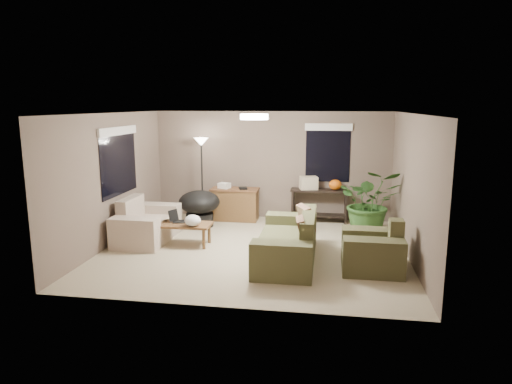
% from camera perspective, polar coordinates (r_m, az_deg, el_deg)
% --- Properties ---
extents(room_shell, '(5.50, 5.50, 5.50)m').
position_cam_1_polar(room_shell, '(8.26, -0.22, 1.10)').
color(room_shell, tan).
rests_on(room_shell, ground).
extents(main_sofa, '(0.95, 2.20, 0.85)m').
position_cam_1_polar(main_sofa, '(7.91, 4.19, -6.49)').
color(main_sofa, '#505130').
rests_on(main_sofa, ground).
extents(throw_pillows, '(0.40, 1.39, 0.47)m').
position_cam_1_polar(throw_pillows, '(7.80, 6.09, -4.06)').
color(throw_pillows, '#8C7251').
rests_on(throw_pillows, main_sofa).
extents(loveseat, '(0.90, 1.60, 0.85)m').
position_cam_1_polar(loveseat, '(9.32, -13.61, -4.07)').
color(loveseat, beige).
rests_on(loveseat, ground).
extents(armchair, '(0.95, 1.00, 0.85)m').
position_cam_1_polar(armchair, '(7.72, 14.40, -7.25)').
color(armchair, '#4F4E2F').
rests_on(armchair, ground).
extents(coffee_table, '(1.00, 0.55, 0.42)m').
position_cam_1_polar(coffee_table, '(8.83, -8.86, -4.31)').
color(coffee_table, brown).
rests_on(coffee_table, ground).
extents(laptop, '(0.43, 0.32, 0.24)m').
position_cam_1_polar(laptop, '(8.95, -9.71, -3.33)').
color(laptop, black).
rests_on(laptop, coffee_table).
extents(plastic_bag, '(0.35, 0.32, 0.21)m').
position_cam_1_polar(plastic_bag, '(8.59, -7.92, -3.54)').
color(plastic_bag, white).
rests_on(plastic_bag, coffee_table).
extents(desk, '(1.10, 0.50, 0.75)m').
position_cam_1_polar(desk, '(10.58, -2.64, -1.53)').
color(desk, brown).
rests_on(desk, ground).
extents(desk_papers, '(0.72, 0.32, 0.12)m').
position_cam_1_polar(desk_papers, '(10.52, -3.50, 0.74)').
color(desk_papers, silver).
rests_on(desk_papers, desk).
extents(console_table, '(1.30, 0.40, 0.75)m').
position_cam_1_polar(console_table, '(10.53, 7.89, -1.35)').
color(console_table, black).
rests_on(console_table, ground).
extents(pumpkin, '(0.33, 0.33, 0.24)m').
position_cam_1_polar(pumpkin, '(10.45, 9.87, 0.90)').
color(pumpkin, orange).
rests_on(pumpkin, console_table).
extents(cardboard_box, '(0.45, 0.38, 0.29)m').
position_cam_1_polar(cardboard_box, '(10.45, 6.59, 1.14)').
color(cardboard_box, beige).
rests_on(cardboard_box, console_table).
extents(papasan_chair, '(1.14, 1.14, 0.80)m').
position_cam_1_polar(papasan_chair, '(10.09, -7.09, -1.71)').
color(papasan_chair, black).
rests_on(papasan_chair, ground).
extents(floor_lamp, '(0.32, 0.32, 1.91)m').
position_cam_1_polar(floor_lamp, '(10.46, -6.84, 5.03)').
color(floor_lamp, black).
rests_on(floor_lamp, ground).
extents(ceiling_fixture, '(0.50, 0.50, 0.10)m').
position_cam_1_polar(ceiling_fixture, '(8.14, -0.22, 9.38)').
color(ceiling_fixture, white).
rests_on(ceiling_fixture, room_shell).
extents(houseplant, '(1.24, 1.38, 1.08)m').
position_cam_1_polar(houseplant, '(9.64, 14.04, -2.12)').
color(houseplant, '#2D5923').
rests_on(houseplant, ground).
extents(cat_scratching_post, '(0.32, 0.32, 0.50)m').
position_cam_1_polar(cat_scratching_post, '(8.24, 15.93, -6.75)').
color(cat_scratching_post, tan).
rests_on(cat_scratching_post, ground).
extents(window_left, '(0.05, 1.56, 1.33)m').
position_cam_1_polar(window_left, '(9.30, -16.81, 5.06)').
color(window_left, black).
rests_on(window_left, room_shell).
extents(window_back, '(1.06, 0.05, 1.33)m').
position_cam_1_polar(window_back, '(10.54, 9.00, 6.05)').
color(window_back, black).
rests_on(window_back, room_shell).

